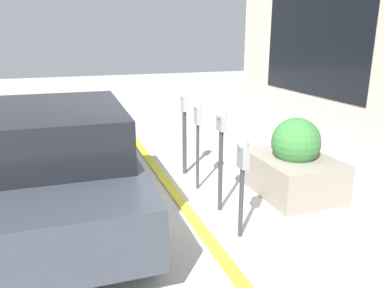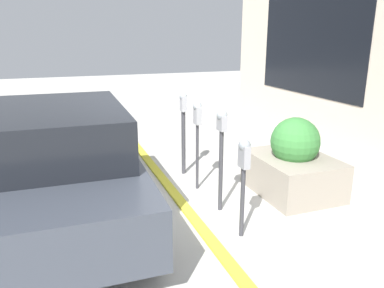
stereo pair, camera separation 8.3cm
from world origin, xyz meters
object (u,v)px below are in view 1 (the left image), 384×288
Objects in this scene: parking_meter_middle at (198,125)px; parking_meter_fourth at (184,124)px; planter_box at (294,165)px; parked_car_front at (61,160)px; parking_meter_second at (221,140)px; parking_meter_nearest at (243,167)px.

parking_meter_fourth is (0.77, -0.02, -0.15)m from parking_meter_middle.
parking_meter_middle is 1.71m from planter_box.
parking_meter_fourth is 0.32× the size of parked_car_front.
parking_meter_second is at bearing 97.07° from planter_box.
parking_meter_second is 1.66m from parking_meter_fourth.
parking_meter_middle reaches higher than parking_meter_nearest.
parking_meter_second is 2.29m from parked_car_front.
parking_meter_middle is at bearing -80.14° from parked_car_front.
parking_meter_nearest is at bearing 123.82° from planter_box.
parking_meter_fourth is 2.10m from planter_box.
parking_meter_fourth is at bearing -0.91° from parking_meter_nearest.
planter_box is at bearing -136.58° from parking_meter_fourth.
parking_meter_nearest is 1.69m from parking_meter_middle.
parking_meter_middle is at bearing 2.18° from parking_meter_second.
planter_box is at bearing -94.79° from parked_car_front.
parked_car_front is at bearing 57.84° from parking_meter_nearest.
parking_meter_nearest is 0.87× the size of parking_meter_middle.
parked_car_front reaches higher than parking_meter_nearest.
parking_meter_nearest is 2.54m from parked_car_front.
parking_meter_fourth is at bearing -62.00° from parked_car_front.
parking_meter_fourth is at bearing 43.42° from planter_box.
parking_meter_middle is 0.79m from parking_meter_fourth.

